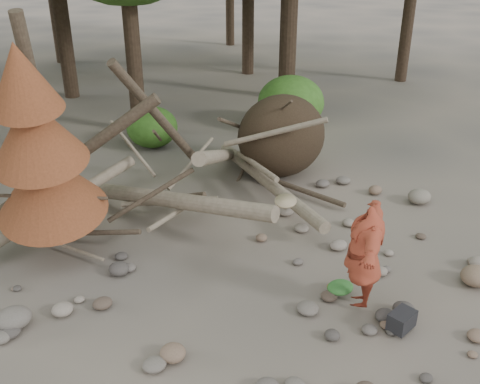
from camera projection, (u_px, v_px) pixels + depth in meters
ground at (312, 297)px, 8.65m from camera, size 120.00×120.00×0.00m
deadfall_pile at (263, 143)px, 12.45m from camera, size 8.55×5.24×3.30m
dead_conifer at (40, 151)px, 8.76m from camera, size 2.06×2.16×4.35m
bush_mid at (152, 127)px, 14.71m from camera, size 1.40×1.40×1.12m
bush_right at (291, 102)px, 16.07m from camera, size 2.00×2.00×1.60m
frisbee_thrower at (364, 257)px, 8.03m from camera, size 2.39×1.80×2.03m
backpack at (401, 323)px, 7.85m from camera, size 0.46×0.35×0.27m
cloth_green at (340, 290)px, 8.69m from camera, size 0.46×0.38×0.17m
cloth_orange at (336, 289)px, 8.75m from camera, size 0.33×0.27×0.12m
boulder_front_right at (476, 276)px, 8.92m from camera, size 0.53×0.48×0.32m
boulder_mid_right at (419, 196)px, 11.68m from camera, size 0.52×0.47×0.31m
boulder_mid_left at (13, 318)px, 7.93m from camera, size 0.53×0.48×0.32m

